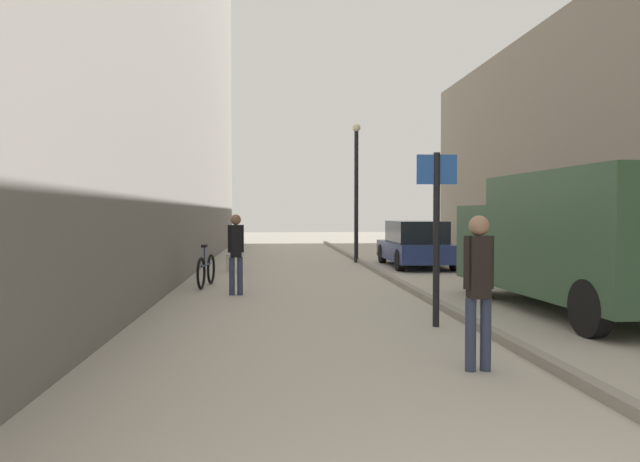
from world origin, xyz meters
The scene contains 10 objects.
ground_plane centered at (0.00, 12.00, 0.00)m, with size 80.00×80.00×0.00m, color #A8A093.
kerb_strip centered at (1.58, 12.00, 0.06)m, with size 0.16×40.00×0.12m, color gray.
pedestrian_main_foreground centered at (0.77, 4.83, 0.97)m, with size 0.33×0.22×1.68m.
pedestrian_mid_block centered at (-2.17, 11.04, 0.97)m, with size 0.33×0.22×1.67m.
delivery_van centered at (3.70, 8.39, 1.27)m, with size 2.23×5.67×2.36m.
parked_car centered at (3.15, 17.23, 0.71)m, with size 1.87×4.21×1.45m.
street_sign_post centered at (1.02, 7.34, 1.55)m, with size 0.60×0.10×2.60m.
lamp_post centered at (1.47, 18.92, 2.72)m, with size 0.28×0.28×4.76m.
bicycle_leaning centered at (-2.94, 12.53, 0.38)m, with size 0.25×1.77×0.98m.
cafe_chair_near_window centered at (-2.43, 16.30, 0.55)m, with size 0.53×0.53×0.94m.
Camera 1 is at (-1.45, -1.39, 1.70)m, focal length 33.53 mm.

